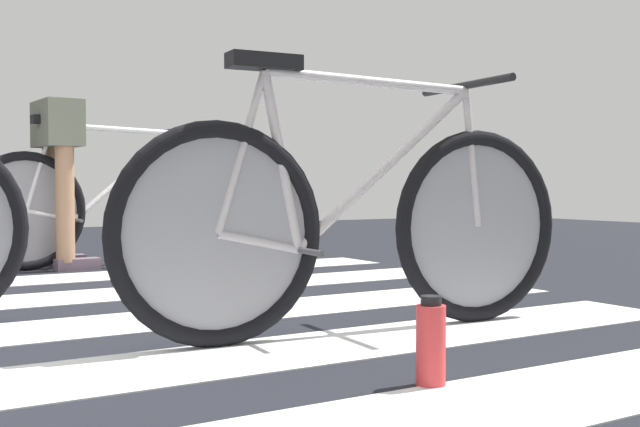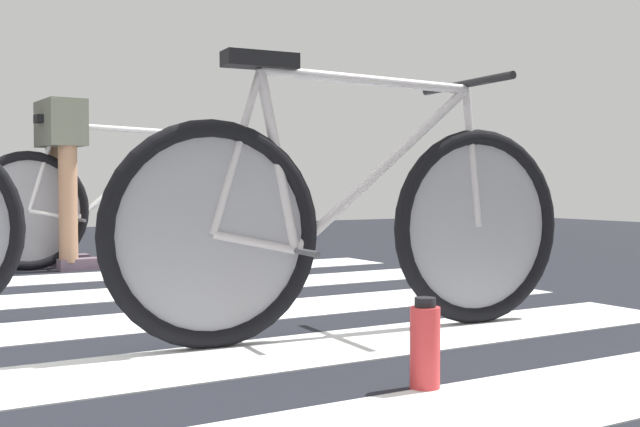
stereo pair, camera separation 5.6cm
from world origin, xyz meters
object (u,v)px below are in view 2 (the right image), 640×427
object	(u,v)px
bicycle_1_of_4	(356,222)
water_bottle	(425,346)
bicycle_3_of_4	(112,205)
cyclist_3_of_4	(62,160)

from	to	relation	value
bicycle_1_of_4	water_bottle	bearing A→B (deg)	-104.55
bicycle_3_of_4	cyclist_3_of_4	bearing A→B (deg)	-180.00
water_bottle	cyclist_3_of_4	bearing A→B (deg)	92.67
water_bottle	bicycle_1_of_4	bearing A→B (deg)	70.97
cyclist_3_of_4	water_bottle	size ratio (longest dim) A/B	4.44
cyclist_3_of_4	water_bottle	world-z (taller)	cyclist_3_of_4
bicycle_3_of_4	cyclist_3_of_4	world-z (taller)	cyclist_3_of_4
bicycle_3_of_4	water_bottle	world-z (taller)	bicycle_3_of_4
bicycle_1_of_4	cyclist_3_of_4	distance (m)	2.72
bicycle_1_of_4	cyclist_3_of_4	xyz separation A→B (m)	(-0.39, 2.68, 0.28)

